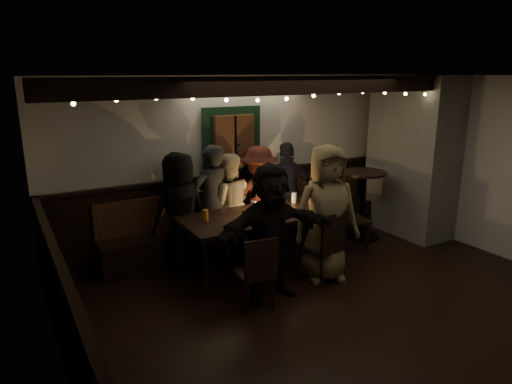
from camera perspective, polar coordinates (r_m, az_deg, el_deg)
room at (r=6.85m, az=10.47°, el=1.29°), size 6.02×5.01×2.62m
dining_table at (r=6.18m, az=0.92°, el=-3.30°), size 2.23×0.96×0.97m
chair_near_left at (r=5.20m, az=0.22°, el=-9.63°), size 0.45×0.45×0.89m
chair_near_right at (r=5.92m, az=8.79°, el=-6.34°), size 0.51×0.51×0.94m
chair_end at (r=6.98m, az=11.11°, el=-2.71°), size 0.56×0.56×1.03m
high_top at (r=7.56m, az=13.27°, el=-0.50°), size 0.70×0.70×1.11m
person_a at (r=6.33m, az=-9.50°, el=-2.29°), size 0.88×0.66×1.62m
person_b at (r=6.55m, az=-5.50°, el=-1.32°), size 0.67×0.49×1.67m
person_c at (r=6.74m, az=-3.44°, el=-1.52°), size 0.87×0.76×1.51m
person_d at (r=6.93m, az=0.34°, el=-0.71°), size 1.15×0.86×1.59m
person_e at (r=7.25m, az=3.91°, el=-0.01°), size 1.01×0.65×1.59m
person_f at (r=5.36m, az=1.82°, el=-5.04°), size 1.54×0.50×1.66m
person_g at (r=5.91m, az=8.74°, el=-2.65°), size 0.99×0.78×1.79m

